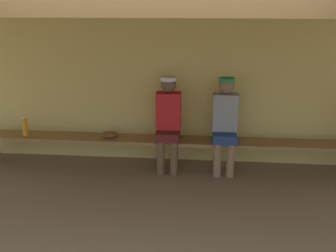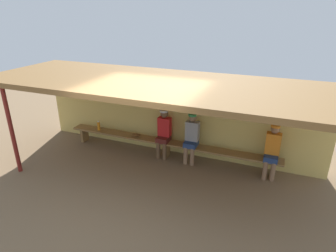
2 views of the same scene
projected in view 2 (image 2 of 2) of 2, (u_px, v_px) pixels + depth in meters
ground_plane at (142, 186)px, 6.68m from camera, size 24.00×24.00×0.00m
back_wall at (173, 114)px, 7.98m from camera, size 8.00×0.20×2.20m
dugout_roof at (152, 84)px, 6.42m from camera, size 8.00×2.80×0.12m
support_post at (12, 131)px, 6.89m from camera, size 0.10×0.10×2.20m
bench at (167, 144)px, 7.87m from camera, size 6.00×0.36×0.46m
player_leftmost at (164, 131)px, 7.76m from camera, size 0.34×0.42×1.34m
player_in_red at (192, 136)px, 7.49m from camera, size 0.34×0.42×1.34m
player_with_sunglasses at (272, 149)px, 6.80m from camera, size 0.34×0.42×1.34m
water_bottle_green at (99, 126)px, 8.52m from camera, size 0.08×0.08×0.28m
baseball_glove_dark_brown at (136, 135)px, 8.13m from camera, size 0.26×0.21×0.09m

